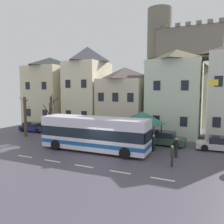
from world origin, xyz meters
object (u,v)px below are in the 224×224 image
Objects in this scene: townhouse_02 at (125,99)px; bare_tree_00 at (25,116)px; townhouse_03 at (175,93)px; hilltop_castle at (189,82)px; bus_shelter at (142,117)px; parked_car_02 at (73,130)px; parked_car_00 at (223,144)px; parked_car_03 at (163,138)px; pedestrian_03 at (153,143)px; pedestrian_02 at (176,147)px; townhouse_01 at (88,88)px; parked_car_01 at (34,127)px; flagpole at (208,109)px; transit_bus at (94,134)px; bare_tree_01 at (51,120)px; bare_tree_02 at (52,114)px; public_bench at (144,136)px; pedestrian_01 at (142,141)px; townhouse_00 at (51,91)px; pedestrian_00 at (172,154)px.

townhouse_02 is 1.80× the size of bare_tree_00.
hilltop_castle is (-0.74, 23.38, 1.94)m from townhouse_03.
parked_car_02 is at bearing 173.57° from bus_shelter.
parked_car_00 is 0.95× the size of bare_tree_00.
pedestrian_03 reaches higher than parked_car_03.
pedestrian_02 is 2.51m from pedestrian_03.
townhouse_01 reaches higher than townhouse_02.
parked_car_01 is at bearing -133.37° from townhouse_01.
flagpole is at bearing -20.65° from townhouse_01.
bare_tree_01 is (-6.54, 1.67, 0.70)m from transit_bus.
townhouse_02 reaches higher than pedestrian_03.
townhouse_03 reaches higher than parked_car_01.
bare_tree_02 is (-9.12, 4.95, 0.91)m from transit_bus.
bare_tree_02 reaches higher than bus_shelter.
townhouse_03 is 2.06× the size of bare_tree_02.
parked_car_03 is at bearing -41.20° from townhouse_02.
parked_car_02 is at bearing 163.71° from pedestrian_02.
parked_car_00 reaches higher than public_bench.
parked_car_02 is 9.05m from public_bench.
pedestrian_01 is (-1.61, -8.66, -4.56)m from townhouse_03.
parked_car_00 is at bearing 23.38° from transit_bus.
hilltop_castle is at bearing 94.53° from parked_car_03.
townhouse_03 is 6.34× the size of pedestrian_02.
pedestrian_01 is at bearing 30.01° from transit_bus.
townhouse_01 is 7.06× the size of pedestrian_02.
bus_shelter is 0.75× the size of bare_tree_01.
townhouse_03 is at bearing 1.15° from townhouse_02.
hilltop_castle reaches higher than parked_car_01.
townhouse_00 is 6.39× the size of pedestrian_02.
pedestrian_02 is at bearing -48.82° from townhouse_02.
townhouse_02 is 1.90× the size of parked_car_00.
townhouse_02 reaches higher than transit_bus.
flagpole is (16.72, -6.30, -2.04)m from townhouse_01.
hilltop_castle is 5.23× the size of flagpole.
parked_car_00 is 2.82× the size of pedestrian_00.
parked_car_01 is 0.58× the size of flagpole.
parked_car_03 is 14.69m from bare_tree_02.
pedestrian_03 is at bearing 21.89° from transit_bus.
pedestrian_03 is at bearing -11.73° from parked_car_01.
flagpole is at bearing -4.43° from parked_car_03.
pedestrian_02 is at bearing -2.38° from bare_tree_01.
bare_tree_01 is at bearing -32.54° from parked_car_01.
townhouse_01 is 7.53× the size of pedestrian_03.
parked_car_02 is 14.82m from pedestrian_00.
hilltop_castle is 7.27× the size of bare_tree_00.
pedestrian_02 is at bearing -79.80° from townhouse_03.
public_bench is 12.41m from bare_tree_02.
townhouse_03 is at bearing 121.65° from flagpole.
parked_car_02 is at bearing 138.75° from transit_bus.
townhouse_01 is 3.33× the size of bus_shelter.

